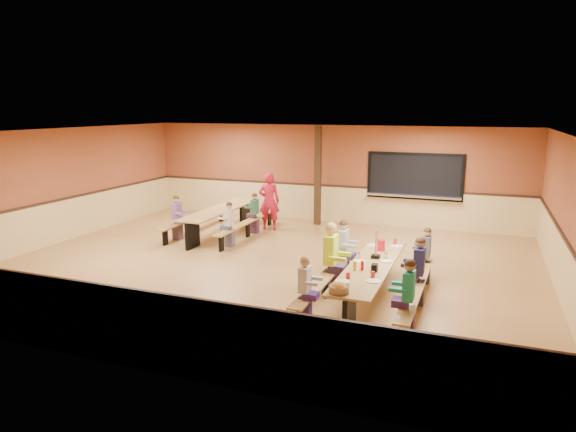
% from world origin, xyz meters
% --- Properties ---
extents(ground, '(12.00, 12.00, 0.00)m').
position_xyz_m(ground, '(0.00, 0.00, 0.00)').
color(ground, olive).
rests_on(ground, ground).
extents(room_envelope, '(12.04, 10.04, 3.02)m').
position_xyz_m(room_envelope, '(0.00, 0.00, 0.69)').
color(room_envelope, brown).
rests_on(room_envelope, ground).
extents(kitchen_pass_through, '(2.78, 0.28, 1.38)m').
position_xyz_m(kitchen_pass_through, '(2.60, 4.96, 1.49)').
color(kitchen_pass_through, black).
rests_on(kitchen_pass_through, ground).
extents(structural_post, '(0.18, 0.18, 3.00)m').
position_xyz_m(structural_post, '(-0.20, 4.40, 1.50)').
color(structural_post, black).
rests_on(structural_post, ground).
extents(cafeteria_table_main, '(1.91, 3.70, 0.74)m').
position_xyz_m(cafeteria_table_main, '(2.67, -1.45, 0.53)').
color(cafeteria_table_main, olive).
rests_on(cafeteria_table_main, ground).
extents(cafeteria_table_second, '(1.91, 3.70, 0.74)m').
position_xyz_m(cafeteria_table_second, '(-2.36, 2.23, 0.53)').
color(cafeteria_table_second, olive).
rests_on(cafeteria_table_second, ground).
extents(seated_child_white_left, '(0.34, 0.28, 1.15)m').
position_xyz_m(seated_child_white_left, '(1.85, -2.74, 0.58)').
color(seated_child_white_left, silver).
rests_on(seated_child_white_left, ground).
extents(seated_adult_yellow, '(0.45, 0.37, 1.38)m').
position_xyz_m(seated_adult_yellow, '(1.85, -1.22, 0.69)').
color(seated_adult_yellow, '#D3FF26').
rests_on(seated_adult_yellow, ground).
extents(seated_child_grey_left, '(0.39, 0.32, 1.24)m').
position_xyz_m(seated_child_grey_left, '(1.85, -0.29, 0.62)').
color(seated_child_grey_left, '#B5B5B5').
rests_on(seated_child_grey_left, ground).
extents(seated_child_teal_right, '(0.37, 0.30, 1.21)m').
position_xyz_m(seated_child_teal_right, '(3.50, -2.53, 0.61)').
color(seated_child_teal_right, teal).
rests_on(seated_child_teal_right, ground).
extents(seated_child_navy_right, '(0.39, 0.32, 1.25)m').
position_xyz_m(seated_child_navy_right, '(3.50, -1.19, 0.63)').
color(seated_child_navy_right, '#201E4E').
rests_on(seated_child_navy_right, ground).
extents(seated_child_char_right, '(0.34, 0.28, 1.15)m').
position_xyz_m(seated_child_char_right, '(3.50, 0.06, 0.57)').
color(seated_child_char_right, '#46484F').
rests_on(seated_child_char_right, ground).
extents(seated_child_purple_sec, '(0.37, 0.30, 1.20)m').
position_xyz_m(seated_child_purple_sec, '(-3.18, 1.27, 0.60)').
color(seated_child_purple_sec, '#764D7E').
rests_on(seated_child_purple_sec, ground).
extents(seated_child_green_sec, '(0.33, 0.27, 1.13)m').
position_xyz_m(seated_child_green_sec, '(-1.53, 2.70, 0.57)').
color(seated_child_green_sec, '#2B6146').
rests_on(seated_child_green_sec, ground).
extents(seated_child_tan_sec, '(0.34, 0.28, 1.15)m').
position_xyz_m(seated_child_tan_sec, '(-1.53, 1.15, 0.58)').
color(seated_child_tan_sec, beige).
rests_on(seated_child_tan_sec, ground).
extents(standing_woman, '(0.71, 0.57, 1.69)m').
position_xyz_m(standing_woman, '(-1.32, 3.25, 0.84)').
color(standing_woman, red).
rests_on(standing_woman, ground).
extents(punch_pitcher, '(0.16, 0.16, 0.22)m').
position_xyz_m(punch_pitcher, '(2.67, -0.47, 0.85)').
color(punch_pitcher, red).
rests_on(punch_pitcher, cafeteria_table_main).
extents(chip_bowl, '(0.32, 0.32, 0.15)m').
position_xyz_m(chip_bowl, '(2.51, -3.06, 0.81)').
color(chip_bowl, orange).
rests_on(chip_bowl, cafeteria_table_main).
extents(napkin_dispenser, '(0.10, 0.14, 0.13)m').
position_xyz_m(napkin_dispenser, '(2.81, -1.81, 0.80)').
color(napkin_dispenser, black).
rests_on(napkin_dispenser, cafeteria_table_main).
extents(condiment_mustard, '(0.06, 0.06, 0.17)m').
position_xyz_m(condiment_mustard, '(2.48, -1.89, 0.82)').
color(condiment_mustard, yellow).
rests_on(condiment_mustard, cafeteria_table_main).
extents(condiment_ketchup, '(0.06, 0.06, 0.17)m').
position_xyz_m(condiment_ketchup, '(2.60, -1.84, 0.82)').
color(condiment_ketchup, '#B2140F').
rests_on(condiment_ketchup, cafeteria_table_main).
extents(table_paddle, '(0.16, 0.16, 0.56)m').
position_xyz_m(table_paddle, '(2.67, -1.02, 0.88)').
color(table_paddle, black).
rests_on(table_paddle, cafeteria_table_main).
extents(place_settings, '(0.65, 3.30, 0.11)m').
position_xyz_m(place_settings, '(2.67, -1.45, 0.80)').
color(place_settings, beige).
rests_on(place_settings, cafeteria_table_main).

